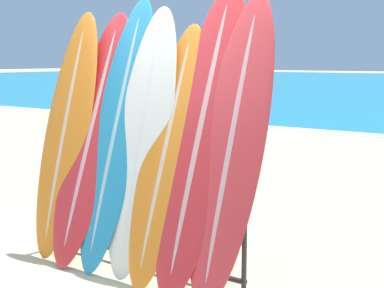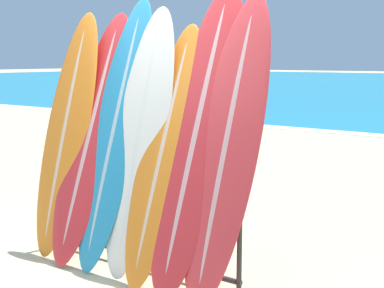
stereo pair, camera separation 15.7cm
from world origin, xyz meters
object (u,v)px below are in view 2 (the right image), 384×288
(surfboard_slot_0, at_px, (67,132))
(surfboard_slot_5, at_px, (198,134))
(surfboard_slot_6, at_px, (228,145))
(person_near_water, at_px, (164,128))
(surfboard_rack, at_px, (138,211))
(surfboard_slot_1, at_px, (92,135))
(surfboard_slot_4, at_px, (164,152))
(surfboard_slot_2, at_px, (116,131))
(surfboard_slot_3, at_px, (140,140))

(surfboard_slot_0, height_order, surfboard_slot_5, surfboard_slot_5)
(surfboard_slot_6, bearing_deg, person_near_water, 137.12)
(surfboard_rack, distance_m, surfboard_slot_1, 0.83)
(surfboard_rack, bearing_deg, surfboard_slot_4, 1.04)
(surfboard_slot_0, bearing_deg, surfboard_slot_2, 3.49)
(surfboard_slot_2, height_order, surfboard_slot_4, surfboard_slot_2)
(surfboard_slot_3, bearing_deg, surfboard_slot_2, 175.56)
(surfboard_rack, relative_size, surfboard_slot_2, 0.87)
(surfboard_slot_1, xyz_separation_m, surfboard_slot_4, (0.85, -0.03, -0.07))
(surfboard_rack, distance_m, person_near_water, 2.57)
(surfboard_slot_3, height_order, surfboard_slot_6, surfboard_slot_6)
(surfboard_slot_3, distance_m, surfboard_slot_4, 0.28)
(surfboard_slot_4, xyz_separation_m, surfboard_slot_5, (0.29, 0.06, 0.16))
(surfboard_rack, relative_size, surfboard_slot_5, 0.84)
(surfboard_slot_0, height_order, surfboard_slot_2, surfboard_slot_2)
(surfboard_slot_1, distance_m, surfboard_slot_3, 0.58)
(surfboard_slot_6, bearing_deg, surfboard_rack, -177.24)
(surfboard_slot_0, xyz_separation_m, surfboard_slot_2, (0.58, 0.04, 0.05))
(surfboard_rack, height_order, surfboard_slot_2, surfboard_slot_2)
(surfboard_rack, xyz_separation_m, surfboard_slot_5, (0.57, 0.07, 0.69))
(surfboard_slot_1, height_order, surfboard_slot_6, surfboard_slot_6)
(surfboard_slot_0, distance_m, person_near_water, 2.19)
(surfboard_slot_0, relative_size, surfboard_slot_5, 0.93)
(surfboard_slot_4, bearing_deg, surfboard_slot_0, 179.66)
(surfboard_slot_1, bearing_deg, surfboard_slot_2, 2.56)
(surfboard_rack, relative_size, surfboard_slot_6, 0.88)
(surfboard_slot_2, relative_size, person_near_water, 1.42)
(surfboard_rack, distance_m, surfboard_slot_6, 1.07)
(person_near_water, bearing_deg, surfboard_slot_4, -77.48)
(surfboard_slot_1, distance_m, surfboard_slot_4, 0.85)
(surfboard_rack, bearing_deg, person_near_water, 123.07)
(surfboard_rack, relative_size, surfboard_slot_4, 0.97)
(person_near_water, bearing_deg, surfboard_slot_3, -82.03)
(surfboard_slot_1, bearing_deg, surfboard_slot_6, 0.27)
(surfboard_slot_4, bearing_deg, person_near_water, 128.14)
(surfboard_slot_5, height_order, person_near_water, surfboard_slot_5)
(surfboard_slot_1, relative_size, person_near_water, 1.35)
(surfboard_slot_2, relative_size, surfboard_slot_4, 1.12)
(surfboard_slot_1, xyz_separation_m, surfboard_slot_2, (0.28, 0.01, 0.06))
(surfboard_slot_3, height_order, surfboard_slot_4, surfboard_slot_3)
(surfboard_slot_2, bearing_deg, surfboard_slot_3, -4.44)
(surfboard_slot_1, relative_size, surfboard_slot_3, 0.99)
(surfboard_slot_6, bearing_deg, surfboard_slot_5, 174.58)
(surfboard_slot_6, bearing_deg, surfboard_slot_1, -179.73)
(surfboard_slot_1, relative_size, surfboard_slot_2, 0.95)
(surfboard_slot_2, distance_m, surfboard_slot_4, 0.58)
(surfboard_slot_1, distance_m, person_near_water, 2.26)
(surfboard_slot_3, xyz_separation_m, surfboard_slot_6, (0.85, 0.02, 0.03))
(surfboard_slot_1, distance_m, surfboard_slot_6, 1.43)
(surfboard_slot_5, distance_m, surfboard_slot_6, 0.30)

